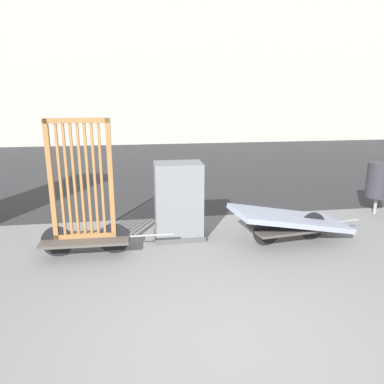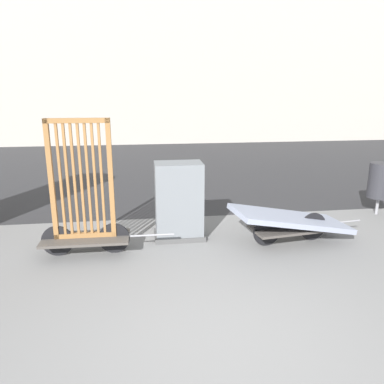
{
  "view_description": "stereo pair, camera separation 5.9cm",
  "coord_description": "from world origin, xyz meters",
  "px_view_note": "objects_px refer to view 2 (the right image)",
  "views": [
    {
      "loc": [
        -0.82,
        -3.1,
        2.44
      ],
      "look_at": [
        0.0,
        2.4,
        0.93
      ],
      "focal_mm": 35.0,
      "sensor_mm": 36.0,
      "label": 1
    },
    {
      "loc": [
        -0.76,
        -3.11,
        2.44
      ],
      "look_at": [
        0.0,
        2.4,
        0.93
      ],
      "focal_mm": 35.0,
      "sensor_mm": 36.0,
      "label": 2
    }
  ],
  "objects_px": {
    "utility_cabinet": "(179,203)",
    "trash_bin": "(381,181)",
    "bike_cart_with_bedframe": "(84,210)",
    "bike_cart_with_mattress": "(291,221)"
  },
  "relations": [
    {
      "from": "bike_cart_with_mattress",
      "to": "utility_cabinet",
      "type": "xyz_separation_m",
      "value": [
        -1.8,
        0.48,
        0.24
      ]
    },
    {
      "from": "bike_cart_with_bedframe",
      "to": "trash_bin",
      "type": "relative_size",
      "value": 1.96
    },
    {
      "from": "bike_cart_with_bedframe",
      "to": "utility_cabinet",
      "type": "bearing_deg",
      "value": 18.9
    },
    {
      "from": "utility_cabinet",
      "to": "bike_cart_with_mattress",
      "type": "bearing_deg",
      "value": -15.07
    },
    {
      "from": "bike_cart_with_mattress",
      "to": "trash_bin",
      "type": "bearing_deg",
      "value": 18.73
    },
    {
      "from": "bike_cart_with_bedframe",
      "to": "utility_cabinet",
      "type": "height_order",
      "value": "bike_cart_with_bedframe"
    },
    {
      "from": "bike_cart_with_mattress",
      "to": "trash_bin",
      "type": "relative_size",
      "value": 2.24
    },
    {
      "from": "utility_cabinet",
      "to": "trash_bin",
      "type": "relative_size",
      "value": 1.23
    },
    {
      "from": "utility_cabinet",
      "to": "trash_bin",
      "type": "bearing_deg",
      "value": 9.48
    },
    {
      "from": "bike_cart_with_bedframe",
      "to": "bike_cart_with_mattress",
      "type": "relative_size",
      "value": 0.88
    }
  ]
}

